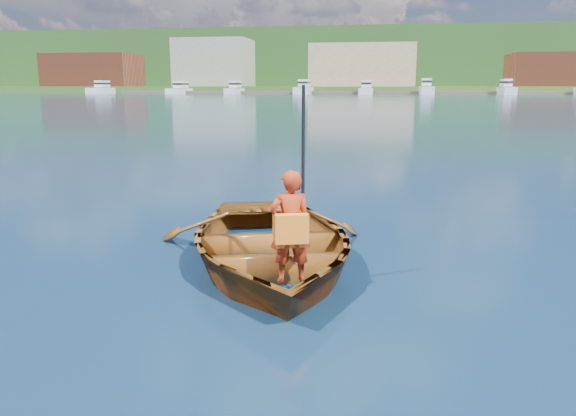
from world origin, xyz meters
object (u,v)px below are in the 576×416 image
(child_paddler, at_px, (291,226))
(dock, at_px, (417,93))
(marina_yachts, at_px, (370,89))
(rowboat, at_px, (269,243))

(child_paddler, height_order, dock, child_paddler)
(marina_yachts, bearing_deg, dock, 21.23)
(child_paddler, distance_m, dock, 148.34)
(rowboat, relative_size, dock, 0.03)
(marina_yachts, bearing_deg, child_paddler, -88.95)
(dock, height_order, marina_yachts, marina_yachts)
(rowboat, xyz_separation_m, dock, (9.77, 147.22, 0.13))
(rowboat, relative_size, child_paddler, 2.30)
(dock, bearing_deg, rowboat, -93.80)
(dock, relative_size, marina_yachts, 1.12)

